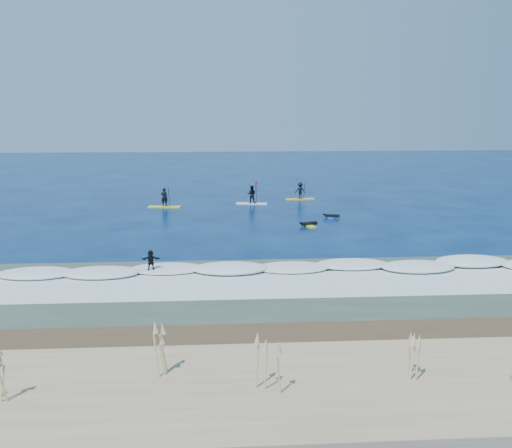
{
  "coord_description": "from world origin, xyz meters",
  "views": [
    {
      "loc": [
        -3.55,
        -44.88,
        10.51
      ],
      "look_at": [
        -0.61,
        1.35,
        0.6
      ],
      "focal_mm": 40.0,
      "sensor_mm": 36.0,
      "label": 1
    }
  ],
  "objects": [
    {
      "name": "breaking_wave",
      "position": [
        0.0,
        -10.0,
        0.0
      ],
      "size": [
        40.0,
        6.0,
        0.3
      ],
      "primitive_type": "cube",
      "color": "white",
      "rests_on": "ground"
    },
    {
      "name": "dune_grass",
      "position": [
        0.0,
        -27.0,
        1.85
      ],
      "size": [
        40.0,
        4.0,
        1.7
      ],
      "primitive_type": null,
      "color": "#D5C183",
      "rests_on": "dune"
    },
    {
      "name": "wave_surfer",
      "position": [
        -7.93,
        -10.28,
        0.78
      ],
      "size": [
        1.91,
        0.6,
        1.37
      ],
      "rotation": [
        0.0,
        0.0,
        0.05
      ],
      "color": "silver",
      "rests_on": "breaking_wave"
    },
    {
      "name": "whitewater",
      "position": [
        0.0,
        -13.0,
        0.0
      ],
      "size": [
        34.0,
        5.0,
        0.02
      ],
      "primitive_type": "cube",
      "color": "silver",
      "rests_on": "ground"
    },
    {
      "name": "ground",
      "position": [
        0.0,
        0.0,
        0.0
      ],
      "size": [
        160.0,
        160.0,
        0.0
      ],
      "primitive_type": "plane",
      "color": "#031340",
      "rests_on": "ground"
    },
    {
      "name": "sup_paddler_center",
      "position": [
        -0.25,
        14.27,
        0.85
      ],
      "size": [
        3.35,
        1.38,
        2.29
      ],
      "rotation": [
        0.0,
        0.0,
        -0.18
      ],
      "color": "white",
      "rests_on": "ground"
    },
    {
      "name": "prone_paddler_far",
      "position": [
        6.75,
        6.46,
        0.14
      ],
      "size": [
        1.54,
        2.01,
        0.41
      ],
      "rotation": [
        0.0,
        0.0,
        1.32
      ],
      "color": "blue",
      "rests_on": "ground"
    },
    {
      "name": "prone_paddler_near",
      "position": [
        4.05,
        3.1,
        0.15
      ],
      "size": [
        1.64,
        2.17,
        0.44
      ],
      "rotation": [
        0.0,
        0.0,
        1.9
      ],
      "color": "#FDF81B",
      "rests_on": "ground"
    },
    {
      "name": "wet_sand_strip",
      "position": [
        0.0,
        -21.5,
        0.0
      ],
      "size": [
        90.0,
        5.0,
        0.08
      ],
      "primitive_type": "cube",
      "color": "#493322",
      "rests_on": "ground"
    },
    {
      "name": "shallow_water",
      "position": [
        0.0,
        -14.0,
        0.01
      ],
      "size": [
        90.0,
        13.0,
        0.01
      ],
      "primitive_type": "cube",
      "color": "#324439",
      "rests_on": "ground"
    },
    {
      "name": "sup_paddler_right",
      "position": [
        5.24,
        16.72,
        0.86
      ],
      "size": [
        3.2,
        1.1,
        2.2
      ],
      "rotation": [
        0.0,
        0.0,
        0.1
      ],
      "color": "yellow",
      "rests_on": "ground"
    },
    {
      "name": "marker_buoy",
      "position": [
        1.15,
        29.29,
        0.27
      ],
      "size": [
        0.26,
        0.26,
        0.62
      ],
      "rotation": [
        0.0,
        0.0,
        -0.27
      ],
      "color": "red",
      "rests_on": "ground"
    },
    {
      "name": "sup_paddler_left",
      "position": [
        -9.24,
        12.89,
        0.73
      ],
      "size": [
        3.4,
        1.24,
        2.33
      ],
      "rotation": [
        0.0,
        0.0,
        -0.13
      ],
      "color": "yellow",
      "rests_on": "ground"
    },
    {
      "name": "dune",
      "position": [
        0.0,
        -27.0,
        0.0
      ],
      "size": [
        90.0,
        7.0,
        2.0
      ],
      "primitive_type": "cube",
      "color": "tan",
      "rests_on": "ground"
    }
  ]
}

